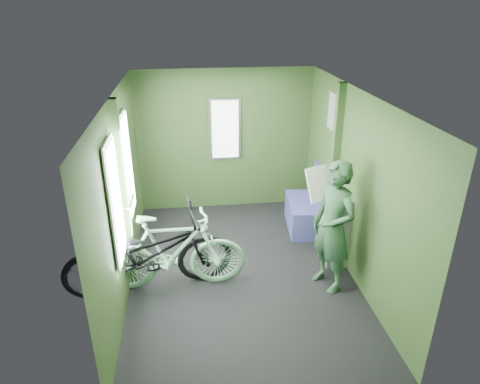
{
  "coord_description": "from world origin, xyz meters",
  "views": [
    {
      "loc": [
        -0.6,
        -4.6,
        3.25
      ],
      "look_at": [
        0.0,
        0.1,
        1.1
      ],
      "focal_mm": 32.0,
      "sensor_mm": 36.0,
      "label": 1
    }
  ],
  "objects_px": {
    "bicycle_mint": "(175,288)",
    "bench_seat": "(306,211)",
    "bicycle_black": "(153,290)",
    "passenger": "(333,227)",
    "waste_box": "(335,229)"
  },
  "relations": [
    {
      "from": "bench_seat",
      "to": "passenger",
      "type": "bearing_deg",
      "value": -88.76
    },
    {
      "from": "passenger",
      "to": "waste_box",
      "type": "height_order",
      "value": "passenger"
    },
    {
      "from": "bicycle_mint",
      "to": "bench_seat",
      "type": "relative_size",
      "value": 1.83
    },
    {
      "from": "bicycle_mint",
      "to": "bench_seat",
      "type": "xyz_separation_m",
      "value": [
        1.99,
        1.29,
        0.28
      ]
    },
    {
      "from": "waste_box",
      "to": "bench_seat",
      "type": "bearing_deg",
      "value": 96.97
    },
    {
      "from": "passenger",
      "to": "bench_seat",
      "type": "bearing_deg",
      "value": 151.0
    },
    {
      "from": "bench_seat",
      "to": "bicycle_black",
      "type": "bearing_deg",
      "value": -144.5
    },
    {
      "from": "bicycle_black",
      "to": "bench_seat",
      "type": "distance_m",
      "value": 2.62
    },
    {
      "from": "bicycle_black",
      "to": "bicycle_mint",
      "type": "relative_size",
      "value": 1.15
    },
    {
      "from": "bicycle_black",
      "to": "passenger",
      "type": "bearing_deg",
      "value": -103.59
    },
    {
      "from": "bicycle_mint",
      "to": "passenger",
      "type": "xyz_separation_m",
      "value": [
        1.88,
        -0.17,
        0.82
      ]
    },
    {
      "from": "bicycle_mint",
      "to": "bench_seat",
      "type": "bearing_deg",
      "value": -56.78
    },
    {
      "from": "bicycle_mint",
      "to": "bench_seat",
      "type": "distance_m",
      "value": 2.39
    },
    {
      "from": "waste_box",
      "to": "bench_seat",
      "type": "relative_size",
      "value": 1.0
    },
    {
      "from": "waste_box",
      "to": "bench_seat",
      "type": "distance_m",
      "value": 0.96
    }
  ]
}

